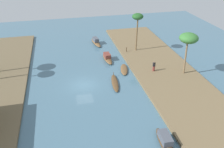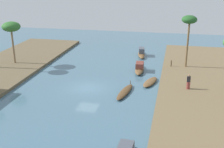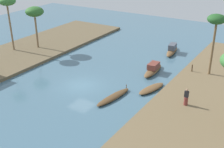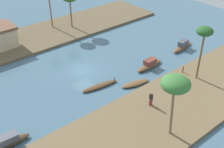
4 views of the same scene
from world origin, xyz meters
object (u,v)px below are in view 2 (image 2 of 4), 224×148
(sampan_with_tall_canopy, at_px, (125,92))
(mooring_post, at_px, (171,63))
(sampan_midstream, at_px, (141,53))
(person_on_near_bank, at_px, (188,83))
(sampan_near_left_bank, at_px, (150,82))
(palm_tree_left_far, at_px, (189,22))
(palm_tree_right_short, at_px, (11,27))
(sampan_upstream_small, at_px, (140,68))

(sampan_with_tall_canopy, height_order, mooring_post, mooring_post)
(sampan_midstream, distance_m, person_on_near_bank, 15.97)
(sampan_near_left_bank, xyz_separation_m, palm_tree_left_far, (6.79, -4.29, 6.42))
(sampan_near_left_bank, distance_m, palm_tree_right_short, 20.93)
(sampan_midstream, relative_size, sampan_with_tall_canopy, 0.98)
(sampan_with_tall_canopy, height_order, person_on_near_bank, person_on_near_bank)
(palm_tree_left_far, bearing_deg, sampan_midstream, 50.30)
(mooring_post, relative_size, palm_tree_left_far, 0.12)
(person_on_near_bank, bearing_deg, sampan_with_tall_canopy, -164.58)
(sampan_upstream_small, relative_size, sampan_with_tall_canopy, 0.93)
(sampan_with_tall_canopy, relative_size, mooring_post, 5.93)
(sampan_near_left_bank, height_order, person_on_near_bank, person_on_near_bank)
(sampan_upstream_small, distance_m, person_on_near_bank, 8.95)
(sampan_midstream, height_order, palm_tree_left_far, palm_tree_left_far)
(mooring_post, relative_size, palm_tree_right_short, 0.14)
(mooring_post, bearing_deg, sampan_with_tall_canopy, 155.11)
(sampan_midstream, distance_m, mooring_post, 7.72)
(sampan_midstream, xyz_separation_m, sampan_with_tall_canopy, (-16.26, -0.09, -0.29))
(sampan_near_left_bank, bearing_deg, mooring_post, -6.10)
(sampan_midstream, xyz_separation_m, sampan_near_left_bank, (-12.48, -2.57, -0.28))
(palm_tree_right_short, bearing_deg, sampan_upstream_small, -87.17)
(sampan_upstream_small, relative_size, mooring_post, 5.53)
(sampan_upstream_small, distance_m, palm_tree_left_far, 9.01)
(sampan_midstream, bearing_deg, mooring_post, -149.88)
(sampan_midstream, relative_size, palm_tree_left_far, 0.71)
(sampan_upstream_small, height_order, palm_tree_left_far, palm_tree_left_far)
(person_on_near_bank, relative_size, palm_tree_right_short, 0.28)
(sampan_upstream_small, height_order, mooring_post, mooring_post)
(sampan_near_left_bank, xyz_separation_m, sampan_with_tall_canopy, (-3.78, 2.48, -0.01))
(person_on_near_bank, bearing_deg, sampan_upstream_small, 134.58)
(sampan_with_tall_canopy, xyz_separation_m, mooring_post, (10.27, -4.76, 0.62))
(sampan_near_left_bank, height_order, palm_tree_right_short, palm_tree_right_short)
(mooring_post, bearing_deg, sampan_midstream, 38.99)
(sampan_near_left_bank, bearing_deg, sampan_upstream_small, 35.91)
(sampan_upstream_small, distance_m, sampan_with_tall_canopy, 8.29)
(palm_tree_right_short, bearing_deg, sampan_near_left_bank, -100.22)
(sampan_upstream_small, xyz_separation_m, sampan_with_tall_canopy, (-8.26, 0.61, -0.27))
(sampan_midstream, bearing_deg, sampan_upstream_small, 176.14)
(palm_tree_right_short, bearing_deg, person_on_near_bank, -102.64)
(sampan_upstream_small, relative_size, palm_tree_right_short, 0.80)
(sampan_upstream_small, xyz_separation_m, sampan_midstream, (8.00, 0.70, 0.02))
(sampan_midstream, height_order, person_on_near_bank, person_on_near_bank)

